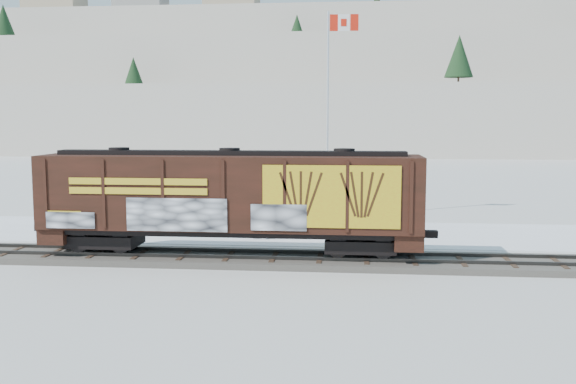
# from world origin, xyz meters

# --- Properties ---
(ground) EXTENTS (500.00, 500.00, 0.00)m
(ground) POSITION_xyz_m (0.00, 0.00, 0.00)
(ground) COLOR white
(ground) RESTS_ON ground
(rail_track) EXTENTS (50.00, 3.40, 0.43)m
(rail_track) POSITION_xyz_m (0.00, 0.00, 0.15)
(rail_track) COLOR #59544C
(rail_track) RESTS_ON ground
(parking_strip) EXTENTS (40.00, 8.00, 0.03)m
(parking_strip) POSITION_xyz_m (0.00, 7.50, 0.01)
(parking_strip) COLOR white
(parking_strip) RESTS_ON ground
(hillside) EXTENTS (360.00, 110.00, 93.00)m
(hillside) POSITION_xyz_m (-0.05, 139.79, 14.37)
(hillside) COLOR white
(hillside) RESTS_ON ground
(hopper_railcar) EXTENTS (16.54, 3.06, 4.47)m
(hopper_railcar) POSITION_xyz_m (-1.95, -0.01, 2.91)
(hopper_railcar) COLOR black
(hopper_railcar) RESTS_ON rail_track
(flagpole) EXTENTS (2.30, 0.90, 12.82)m
(flagpole) POSITION_xyz_m (1.90, 12.77, 4.84)
(flagpole) COLOR silver
(flagpole) RESTS_ON ground
(car_silver) EXTENTS (4.05, 1.85, 1.35)m
(car_silver) POSITION_xyz_m (-8.82, 7.87, 0.70)
(car_silver) COLOR silver
(car_silver) RESTS_ON parking_strip
(car_white) EXTENTS (4.95, 2.28, 1.57)m
(car_white) POSITION_xyz_m (0.15, 6.14, 0.82)
(car_white) COLOR white
(car_white) RESTS_ON parking_strip
(car_dark) EXTENTS (5.51, 3.11, 1.51)m
(car_dark) POSITION_xyz_m (4.65, 8.08, 0.78)
(car_dark) COLOR black
(car_dark) RESTS_ON parking_strip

